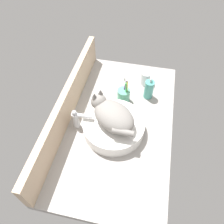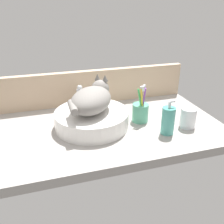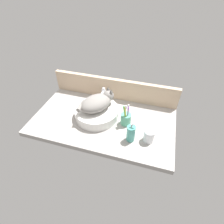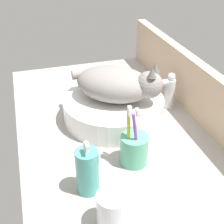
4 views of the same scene
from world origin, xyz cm
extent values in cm
cube|color=#9E9993|center=(0.00, 0.00, -2.00)|extent=(110.31, 63.15, 4.00)
cube|color=#CCAD8C|center=(0.00, 29.77, 9.47)|extent=(110.31, 3.60, 18.93)
cylinder|color=white|center=(-6.03, 1.26, 3.87)|extent=(34.32, 34.32, 7.74)
ellipsoid|color=gray|center=(-6.03, 1.26, 13.24)|extent=(28.26, 30.23, 11.00)
sphere|color=gray|center=(0.78, 10.99, 14.74)|extent=(8.80, 8.80, 8.80)
cone|color=#635F5B|center=(-0.45, 13.07, 20.14)|extent=(2.80, 2.80, 3.20)
cone|color=#635F5B|center=(3.15, 10.55, 20.14)|extent=(2.80, 2.80, 3.20)
cylinder|color=gray|center=(-15.25, -5.26, 13.74)|extent=(3.31, 11.03, 3.20)
cylinder|color=silver|center=(-7.39, 22.92, 5.50)|extent=(3.60, 3.60, 11.00)
cylinder|color=silver|center=(-7.08, 17.93, 10.40)|extent=(2.82, 10.12, 2.20)
sphere|color=silver|center=(-7.39, 22.92, 12.20)|extent=(2.80, 2.80, 2.80)
cylinder|color=teal|center=(24.68, -14.85, 6.25)|extent=(5.78, 5.78, 12.51)
cylinder|color=silver|center=(24.68, -14.85, 13.91)|extent=(1.20, 1.20, 2.80)
cylinder|color=silver|center=(25.88, -14.85, 15.31)|extent=(2.20, 1.00, 1.00)
cylinder|color=#5BB28E|center=(17.87, 0.26, 4.45)|extent=(7.86, 7.86, 8.91)
cylinder|color=yellow|center=(17.84, -1.76, 8.90)|extent=(2.69, 0.93, 17.00)
cube|color=white|center=(17.84, -1.76, 17.40)|extent=(1.45, 0.80, 2.51)
cylinder|color=green|center=(17.37, -1.52, 8.90)|extent=(4.07, 1.80, 16.89)
cube|color=white|center=(17.37, -1.52, 17.40)|extent=(1.64, 0.93, 2.62)
cylinder|color=purple|center=(19.09, 0.43, 8.90)|extent=(1.26, 3.34, 16.97)
cube|color=white|center=(19.09, 0.43, 17.40)|extent=(1.25, 1.14, 2.51)
cylinder|color=white|center=(36.77, -11.96, 4.66)|extent=(7.27, 7.27, 9.33)
cylinder|color=silver|center=(36.77, -11.96, 3.18)|extent=(6.40, 6.40, 6.37)
camera|label=1|loc=(-74.94, -12.64, 104.07)|focal=35.00mm
camera|label=2|loc=(-27.12, -101.03, 55.90)|focal=40.00mm
camera|label=3|loc=(35.00, -94.56, 95.19)|focal=28.00mm
camera|label=4|loc=(81.49, -25.57, 59.73)|focal=50.00mm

